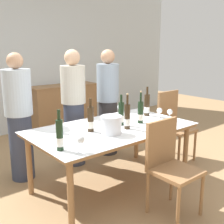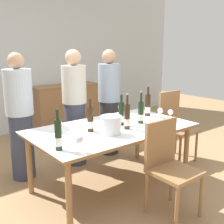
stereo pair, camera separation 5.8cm
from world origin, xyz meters
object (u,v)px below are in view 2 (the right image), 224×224
(wine_glass_3, at_px, (79,140))
(ice_bucket, at_px, (111,124))
(wine_bottle_0, at_px, (127,117))
(wine_bottle_1, at_px, (90,120))
(wine_bottle_2, at_px, (141,113))
(chair_right_end, at_px, (174,122))
(chair_near_front, at_px, (168,161))
(wine_glass_4, at_px, (59,124))
(wine_bottle_3, at_px, (121,114))
(sideboard_cabinet, at_px, (67,106))
(wine_glass_2, at_px, (160,111))
(person_guest_left, at_px, (75,109))
(wine_bottle_5, at_px, (148,106))
(person_host, at_px, (20,118))
(wine_glass_0, at_px, (171,113))
(wine_bottle_4, at_px, (58,135))
(person_guest_right, at_px, (109,103))
(wine_glass_1, at_px, (121,108))

(wine_glass_3, bearing_deg, ice_bucket, 22.94)
(wine_bottle_0, distance_m, wine_bottle_1, 0.41)
(wine_bottle_2, distance_m, chair_right_end, 0.90)
(wine_bottle_1, distance_m, chair_right_end, 1.53)
(chair_near_front, bearing_deg, wine_glass_4, 125.03)
(wine_bottle_3, bearing_deg, chair_near_front, -93.84)
(wine_bottle_1, height_order, chair_right_end, wine_bottle_1)
(sideboard_cabinet, relative_size, chair_near_front, 1.49)
(wine_bottle_1, bearing_deg, wine_glass_2, -4.64)
(sideboard_cabinet, relative_size, wine_bottle_3, 3.84)
(wine_glass_3, distance_m, person_guest_left, 1.44)
(ice_bucket, xyz_separation_m, wine_bottle_2, (0.54, 0.11, 0.02))
(wine_bottle_2, bearing_deg, wine_bottle_1, 171.78)
(wine_glass_2, xyz_separation_m, wine_glass_3, (-1.44, -0.35, 0.02))
(sideboard_cabinet, relative_size, wine_bottle_5, 3.56)
(wine_glass_3, xyz_separation_m, person_host, (-0.04, 1.28, -0.05))
(wine_glass_0, distance_m, person_guest_left, 1.29)
(wine_bottle_1, bearing_deg, wine_bottle_3, -1.54)
(ice_bucket, height_order, wine_bottle_1, wine_bottle_1)
(wine_bottle_4, xyz_separation_m, wine_glass_0, (1.57, 0.04, -0.03))
(wine_glass_2, height_order, chair_near_front, chair_near_front)
(chair_right_end, bearing_deg, person_host, 158.42)
(wine_bottle_2, height_order, wine_bottle_3, wine_bottle_2)
(chair_near_front, distance_m, chair_right_end, 1.41)
(wine_glass_2, distance_m, wine_glass_4, 1.34)
(wine_bottle_3, distance_m, chair_near_front, 0.83)
(sideboard_cabinet, height_order, person_host, person_host)
(chair_near_front, bearing_deg, ice_bucket, 114.36)
(wine_bottle_0, relative_size, wine_bottle_3, 1.12)
(wine_glass_2, distance_m, person_host, 1.75)
(wine_bottle_1, bearing_deg, wine_glass_0, -13.38)
(wine_bottle_2, bearing_deg, chair_near_front, -112.74)
(wine_bottle_2, relative_size, chair_right_end, 0.39)
(wine_bottle_1, distance_m, wine_glass_3, 0.60)
(ice_bucket, distance_m, wine_bottle_0, 0.26)
(wine_bottle_3, bearing_deg, wine_bottle_4, -164.19)
(chair_near_front, bearing_deg, person_guest_right, 71.72)
(sideboard_cabinet, xyz_separation_m, chair_right_end, (0.36, -2.46, 0.13))
(wine_bottle_2, relative_size, wine_bottle_4, 1.05)
(wine_bottle_2, height_order, chair_right_end, wine_bottle_2)
(wine_glass_2, height_order, wine_glass_3, wine_glass_3)
(person_guest_left, relative_size, person_guest_right, 1.00)
(wine_glass_3, bearing_deg, sideboard_cabinet, 62.43)
(wine_bottle_2, height_order, person_guest_left, person_guest_left)
(sideboard_cabinet, xyz_separation_m, wine_glass_1, (-0.41, -2.19, 0.40))
(sideboard_cabinet, height_order, wine_glass_3, wine_glass_3)
(wine_glass_1, xyz_separation_m, person_guest_left, (-0.43, 0.47, -0.04))
(sideboard_cabinet, bearing_deg, wine_bottle_1, -114.11)
(ice_bucket, bearing_deg, wine_glass_1, 42.17)
(ice_bucket, height_order, wine_glass_2, ice_bucket)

